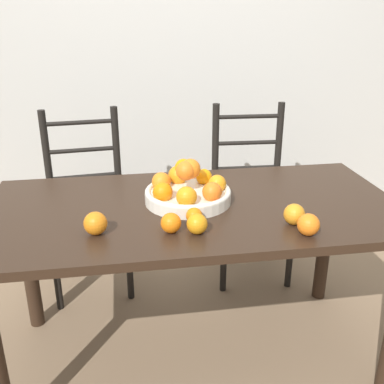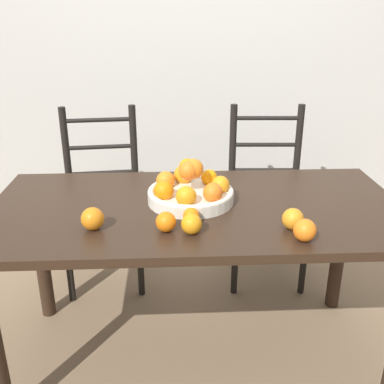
{
  "view_description": "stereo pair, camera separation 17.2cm",
  "coord_description": "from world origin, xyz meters",
  "px_view_note": "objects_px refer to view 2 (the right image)",
  "views": [
    {
      "loc": [
        -0.27,
        -1.65,
        1.48
      ],
      "look_at": [
        -0.02,
        -0.07,
        0.84
      ],
      "focal_mm": 42.0,
      "sensor_mm": 36.0,
      "label": 1
    },
    {
      "loc": [
        -0.1,
        -1.66,
        1.48
      ],
      "look_at": [
        -0.02,
        -0.07,
        0.84
      ],
      "focal_mm": 42.0,
      "sensor_mm": 36.0,
      "label": 2
    }
  ],
  "objects_px": {
    "orange_loose_0": "(192,224)",
    "chair_right": "(266,201)",
    "orange_loose_1": "(166,222)",
    "orange_loose_3": "(305,230)",
    "chair_left": "(103,205)",
    "orange_loose_5": "(93,219)",
    "fruit_bowl": "(190,190)",
    "orange_loose_2": "(293,219)",
    "orange_loose_4": "(191,216)"
  },
  "relations": [
    {
      "from": "orange_loose_5",
      "to": "chair_left",
      "type": "xyz_separation_m",
      "value": [
        -0.1,
        0.88,
        -0.33
      ]
    },
    {
      "from": "orange_loose_0",
      "to": "chair_right",
      "type": "xyz_separation_m",
      "value": [
        0.48,
        0.94,
        -0.33
      ]
    },
    {
      "from": "fruit_bowl",
      "to": "orange_loose_2",
      "type": "distance_m",
      "value": 0.45
    },
    {
      "from": "orange_loose_5",
      "to": "orange_loose_3",
      "type": "bearing_deg",
      "value": -9.5
    },
    {
      "from": "orange_loose_4",
      "to": "orange_loose_5",
      "type": "height_order",
      "value": "orange_loose_5"
    },
    {
      "from": "orange_loose_2",
      "to": "chair_right",
      "type": "distance_m",
      "value": 0.98
    },
    {
      "from": "orange_loose_0",
      "to": "chair_left",
      "type": "bearing_deg",
      "value": 116.0
    },
    {
      "from": "orange_loose_2",
      "to": "orange_loose_3",
      "type": "xyz_separation_m",
      "value": [
        0.02,
        -0.09,
        0.0
      ]
    },
    {
      "from": "chair_right",
      "to": "orange_loose_5",
      "type": "bearing_deg",
      "value": -130.37
    },
    {
      "from": "orange_loose_2",
      "to": "chair_right",
      "type": "bearing_deg",
      "value": 83.13
    },
    {
      "from": "orange_loose_2",
      "to": "orange_loose_3",
      "type": "relative_size",
      "value": 1.0
    },
    {
      "from": "fruit_bowl",
      "to": "orange_loose_1",
      "type": "distance_m",
      "value": 0.28
    },
    {
      "from": "fruit_bowl",
      "to": "orange_loose_0",
      "type": "height_order",
      "value": "fruit_bowl"
    },
    {
      "from": "orange_loose_0",
      "to": "orange_loose_4",
      "type": "bearing_deg",
      "value": 87.97
    },
    {
      "from": "fruit_bowl",
      "to": "chair_right",
      "type": "relative_size",
      "value": 0.35
    },
    {
      "from": "orange_loose_3",
      "to": "chair_right",
      "type": "relative_size",
      "value": 0.08
    },
    {
      "from": "orange_loose_1",
      "to": "orange_loose_5",
      "type": "relative_size",
      "value": 0.88
    },
    {
      "from": "orange_loose_0",
      "to": "orange_loose_4",
      "type": "distance_m",
      "value": 0.08
    },
    {
      "from": "fruit_bowl",
      "to": "chair_left",
      "type": "height_order",
      "value": "chair_left"
    },
    {
      "from": "orange_loose_3",
      "to": "chair_right",
      "type": "xyz_separation_m",
      "value": [
        0.09,
        1.01,
        -0.33
      ]
    },
    {
      "from": "orange_loose_1",
      "to": "chair_left",
      "type": "distance_m",
      "value": 1.04
    },
    {
      "from": "orange_loose_3",
      "to": "chair_left",
      "type": "bearing_deg",
      "value": 129.79
    },
    {
      "from": "orange_loose_1",
      "to": "orange_loose_3",
      "type": "xyz_separation_m",
      "value": [
        0.47,
        -0.09,
        0.0
      ]
    },
    {
      "from": "chair_left",
      "to": "chair_right",
      "type": "relative_size",
      "value": 1.0
    },
    {
      "from": "orange_loose_1",
      "to": "orange_loose_5",
      "type": "xyz_separation_m",
      "value": [
        -0.26,
        0.03,
        0.0
      ]
    },
    {
      "from": "orange_loose_3",
      "to": "orange_loose_5",
      "type": "relative_size",
      "value": 0.95
    },
    {
      "from": "orange_loose_1",
      "to": "orange_loose_3",
      "type": "relative_size",
      "value": 0.93
    },
    {
      "from": "orange_loose_0",
      "to": "chair_left",
      "type": "height_order",
      "value": "chair_left"
    },
    {
      "from": "orange_loose_0",
      "to": "orange_loose_1",
      "type": "height_order",
      "value": "orange_loose_0"
    },
    {
      "from": "orange_loose_1",
      "to": "chair_right",
      "type": "height_order",
      "value": "chair_right"
    },
    {
      "from": "chair_left",
      "to": "chair_right",
      "type": "height_order",
      "value": "same"
    },
    {
      "from": "orange_loose_5",
      "to": "orange_loose_4",
      "type": "bearing_deg",
      "value": 4.79
    },
    {
      "from": "fruit_bowl",
      "to": "orange_loose_2",
      "type": "relative_size",
      "value": 4.49
    },
    {
      "from": "fruit_bowl",
      "to": "chair_left",
      "type": "relative_size",
      "value": 0.35
    },
    {
      "from": "orange_loose_0",
      "to": "chair_right",
      "type": "distance_m",
      "value": 1.1
    },
    {
      "from": "orange_loose_5",
      "to": "chair_left",
      "type": "bearing_deg",
      "value": 96.7
    },
    {
      "from": "orange_loose_1",
      "to": "orange_loose_0",
      "type": "bearing_deg",
      "value": -14.2
    },
    {
      "from": "fruit_bowl",
      "to": "orange_loose_1",
      "type": "relative_size",
      "value": 4.82
    },
    {
      "from": "orange_loose_2",
      "to": "orange_loose_4",
      "type": "distance_m",
      "value": 0.37
    },
    {
      "from": "orange_loose_3",
      "to": "orange_loose_4",
      "type": "bearing_deg",
      "value": 158.07
    },
    {
      "from": "orange_loose_0",
      "to": "chair_left",
      "type": "relative_size",
      "value": 0.07
    },
    {
      "from": "orange_loose_3",
      "to": "chair_left",
      "type": "relative_size",
      "value": 0.08
    },
    {
      "from": "chair_right",
      "to": "orange_loose_1",
      "type": "bearing_deg",
      "value": -119.03
    },
    {
      "from": "orange_loose_5",
      "to": "orange_loose_2",
      "type": "bearing_deg",
      "value": -2.63
    },
    {
      "from": "orange_loose_5",
      "to": "chair_right",
      "type": "distance_m",
      "value": 1.25
    },
    {
      "from": "orange_loose_1",
      "to": "chair_right",
      "type": "xyz_separation_m",
      "value": [
        0.57,
        0.91,
        -0.33
      ]
    },
    {
      "from": "chair_right",
      "to": "chair_left",
      "type": "bearing_deg",
      "value": -177.24
    },
    {
      "from": "orange_loose_1",
      "to": "chair_right",
      "type": "bearing_deg",
      "value": 58.22
    },
    {
      "from": "orange_loose_5",
      "to": "orange_loose_0",
      "type": "bearing_deg",
      "value": -8.29
    },
    {
      "from": "orange_loose_2",
      "to": "chair_left",
      "type": "distance_m",
      "value": 1.27
    }
  ]
}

